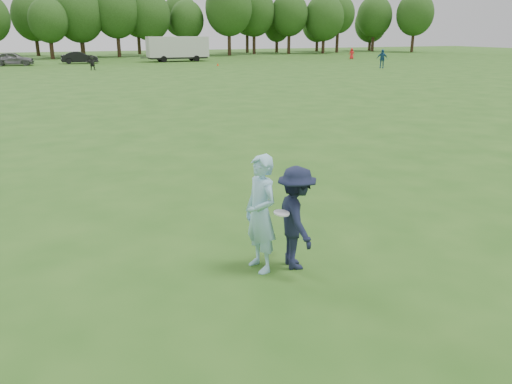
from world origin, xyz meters
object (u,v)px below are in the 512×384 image
at_px(thrower, 261,214).
at_px(player_far_d, 92,62).
at_px(field_cone, 218,64).
at_px(car_f, 80,58).
at_px(player_far_b, 382,59).
at_px(car_e, 13,59).
at_px(player_far_c, 352,54).
at_px(defender, 296,218).
at_px(cargo_trailer, 178,48).

bearing_deg(thrower, player_far_d, 168.64).
bearing_deg(field_cone, car_f, 144.76).
distance_m(player_far_b, car_e, 42.81).
distance_m(thrower, player_far_c, 68.10).
bearing_deg(thrower, car_f, 169.45).
bearing_deg(player_far_d, defender, -96.05).
distance_m(player_far_b, player_far_d, 31.22).
xyz_separation_m(thrower, cargo_trailer, (13.94, 60.52, 0.75)).
height_order(player_far_c, field_cone, player_far_c).
distance_m(player_far_b, car_f, 36.88).
xyz_separation_m(player_far_c, car_e, (-44.61, 3.67, 0.01)).
height_order(thrower, cargo_trailer, cargo_trailer).
bearing_deg(player_far_c, thrower, 81.38).
bearing_deg(player_far_c, player_far_b, 93.26).
distance_m(player_far_c, car_e, 44.76).
bearing_deg(player_far_b, cargo_trailer, 168.37).
distance_m(player_far_d, car_f, 11.81).
bearing_deg(car_f, car_e, 101.27).
height_order(player_far_c, player_far_d, player_far_c).
distance_m(player_far_b, player_far_c, 17.85).
height_order(field_cone, cargo_trailer, cargo_trailer).
bearing_deg(player_far_b, player_far_c, 105.45).
bearing_deg(car_f, field_cone, -121.54).
bearing_deg(car_f, cargo_trailer, -87.90).
xyz_separation_m(car_f, cargo_trailer, (12.49, -0.35, 1.05)).
bearing_deg(car_e, defender, -165.72).
bearing_deg(car_e, player_far_d, -135.63).
xyz_separation_m(car_f, field_cone, (14.73, -10.40, -0.57)).
bearing_deg(player_far_c, car_e, 21.08).
relative_size(defender, player_far_c, 1.17).
height_order(player_far_d, car_f, player_far_d).
distance_m(car_f, cargo_trailer, 12.54).
bearing_deg(player_far_d, thrower, -96.76).
bearing_deg(car_e, field_cone, -104.97).
bearing_deg(car_f, thrower, -177.66).
bearing_deg(player_far_c, player_far_d, 36.80).
xyz_separation_m(player_far_d, cargo_trailer, (12.08, 11.46, 1.00)).
height_order(player_far_b, car_e, player_far_b).
distance_m(defender, player_far_c, 67.88).
relative_size(player_far_b, car_e, 0.43).
bearing_deg(car_e, car_f, -74.54).
height_order(thrower, car_f, thrower).
relative_size(player_far_c, car_e, 0.34).
height_order(car_e, car_f, car_e).
distance_m(player_far_d, field_cone, 14.39).
xyz_separation_m(player_far_b, car_f, (-30.20, 21.16, -0.28)).
height_order(defender, car_e, defender).
xyz_separation_m(defender, cargo_trailer, (13.33, 60.67, 0.86)).
bearing_deg(field_cone, car_e, 157.15).
xyz_separation_m(thrower, player_far_d, (1.86, 49.06, -0.25)).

